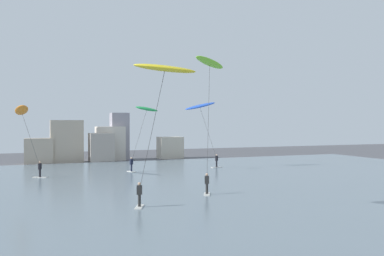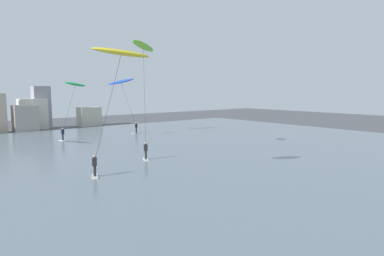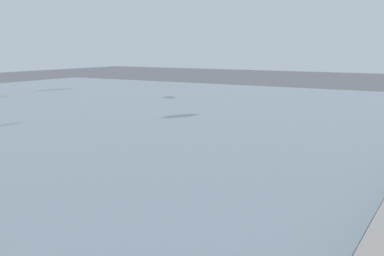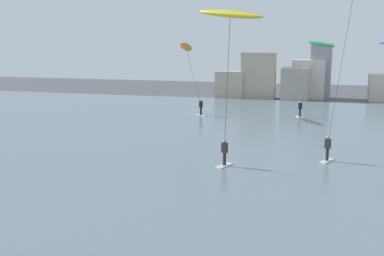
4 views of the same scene
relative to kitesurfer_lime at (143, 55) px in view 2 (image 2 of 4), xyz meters
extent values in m
cube|color=slate|center=(-5.83, 1.36, -9.67)|extent=(84.00, 52.00, 0.10)
cube|color=#A89E93|center=(-4.33, 28.83, -7.65)|extent=(3.39, 2.86, 4.15)
cube|color=beige|center=(-2.70, 30.85, -7.18)|extent=(4.18, 2.80, 5.08)
cube|color=gray|center=(-1.18, 31.36, -6.15)|extent=(2.65, 2.32, 7.15)
cube|color=beige|center=(6.71, 30.57, -8.02)|extent=(3.74, 2.66, 3.41)
cube|color=silver|center=(-0.99, -1.75, -9.59)|extent=(0.99, 1.46, 0.06)
cylinder|color=black|center=(-0.99, -1.75, -9.17)|extent=(0.20, 0.20, 0.78)
cube|color=black|center=(-0.99, -1.75, -8.48)|extent=(0.40, 0.34, 0.60)
sphere|color=tan|center=(-0.99, -1.75, -8.07)|extent=(0.20, 0.20, 0.20)
cylinder|color=#333333|center=(-0.44, -0.79, -3.89)|extent=(1.12, 1.96, 9.30)
ellipsoid|color=#7AD133|center=(0.10, 0.18, 0.91)|extent=(3.39, 2.37, 1.11)
cube|color=silver|center=(-7.02, -4.49, -9.59)|extent=(0.94, 1.46, 0.06)
cylinder|color=black|center=(-7.02, -4.49, -9.17)|extent=(0.20, 0.20, 0.78)
cube|color=black|center=(-7.02, -4.49, -8.48)|extent=(0.40, 0.33, 0.60)
sphere|color=tan|center=(-7.02, -4.49, -8.07)|extent=(0.20, 0.20, 0.20)
cylinder|color=#333333|center=(-6.63, -6.04, -4.76)|extent=(0.80, 3.11, 7.54)
ellipsoid|color=yellow|center=(-6.25, -7.58, -0.85)|extent=(3.90, 2.43, 0.83)
cube|color=silver|center=(-3.16, 14.65, -9.59)|extent=(0.83, 1.47, 0.06)
cylinder|color=#191E33|center=(-3.16, 14.65, -9.17)|extent=(0.20, 0.20, 0.78)
cube|color=#191E33|center=(-3.16, 14.65, -8.48)|extent=(0.39, 0.31, 0.60)
sphere|color=beige|center=(-3.16, 14.65, -8.07)|extent=(0.20, 0.20, 0.20)
cylinder|color=#333333|center=(-2.33, 14.44, -5.59)|extent=(1.69, 0.44, 5.89)
ellipsoid|color=green|center=(-1.49, 14.24, -2.50)|extent=(2.69, 1.17, 0.90)
cube|color=silver|center=(7.66, 15.14, -9.59)|extent=(1.44, 0.61, 0.06)
cylinder|color=black|center=(7.66, 15.14, -9.17)|extent=(0.20, 0.20, 0.78)
cube|color=black|center=(7.66, 15.14, -8.48)|extent=(0.26, 0.36, 0.60)
sphere|color=beige|center=(7.66, 15.14, -8.07)|extent=(0.20, 0.20, 0.20)
cylinder|color=#333333|center=(6.59, 15.25, -5.36)|extent=(2.16, 0.24, 6.36)
ellipsoid|color=blue|center=(5.52, 15.36, -2.03)|extent=(3.95, 2.04, 1.39)
camera|label=1|loc=(-13.51, -30.55, -4.05)|focal=38.05mm
camera|label=2|loc=(-16.29, -27.02, -3.29)|focal=30.32mm
camera|label=3|loc=(-17.09, -26.54, -4.77)|focal=42.41mm
camera|label=4|loc=(-2.10, -30.48, -2.13)|focal=42.24mm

